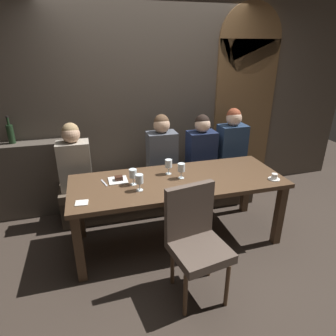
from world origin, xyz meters
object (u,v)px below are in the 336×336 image
at_px(wine_glass_far_right, 133,174).
at_px(chair_near_side, 195,236).
at_px(diner_near_end, 232,142).
at_px(wine_glass_end_left, 169,164).
at_px(diner_far_end, 201,146).
at_px(espresso_cup, 274,177).
at_px(banquette_bench, 161,193).
at_px(dining_table, 178,187).
at_px(diner_redhead, 74,159).
at_px(dessert_plate, 118,179).
at_px(wine_glass_center_front, 139,179).
at_px(fork_on_table, 104,183).
at_px(wine_glass_near_right, 181,168).
at_px(diner_bearded, 162,149).
at_px(wine_bottle_dark_red, 11,133).

bearing_deg(wine_glass_far_right, chair_near_side, -61.88).
bearing_deg(diner_near_end, wine_glass_end_left, -151.61).
bearing_deg(wine_glass_end_left, chair_near_side, -91.07).
xyz_separation_m(diner_far_end, espresso_cup, (0.42, -0.98, -0.05)).
height_order(banquette_bench, wine_glass_far_right, wine_glass_far_right).
distance_m(chair_near_side, diner_near_end, 1.80).
height_order(dining_table, chair_near_side, chair_near_side).
xyz_separation_m(diner_redhead, dessert_plate, (0.44, -0.54, -0.07)).
relative_size(diner_far_end, wine_glass_center_front, 4.77).
distance_m(dining_table, chair_near_side, 0.73).
height_order(diner_redhead, espresso_cup, diner_redhead).
height_order(chair_near_side, fork_on_table, chair_near_side).
height_order(diner_redhead, wine_glass_near_right, diner_redhead).
relative_size(dining_table, diner_bearded, 2.70).
height_order(dining_table, fork_on_table, fork_on_table).
xyz_separation_m(chair_near_side, diner_far_end, (0.61, 1.44, 0.26)).
bearing_deg(wine_glass_center_front, wine_glass_far_right, 104.79).
bearing_deg(wine_glass_center_front, diner_redhead, 126.85).
height_order(wine_glass_end_left, espresso_cup, wine_glass_end_left).
bearing_deg(espresso_cup, wine_glass_near_right, 162.51).
height_order(diner_bearded, espresso_cup, diner_bearded).
height_order(diner_far_end, wine_glass_end_left, diner_far_end).
height_order(diner_near_end, fork_on_table, diner_near_end).
distance_m(banquette_bench, diner_far_end, 0.80).
distance_m(chair_near_side, wine_glass_far_right, 0.88).
xyz_separation_m(chair_near_side, dessert_plate, (-0.53, 0.86, 0.20)).
bearing_deg(diner_redhead, wine_glass_near_right, -31.37).
bearing_deg(diner_far_end, diner_redhead, -178.74).
bearing_deg(diner_far_end, wine_glass_center_front, -138.71).
relative_size(diner_near_end, wine_glass_end_left, 5.09).
distance_m(diner_bearded, fork_on_table, 0.97).
distance_m(banquette_bench, wine_glass_far_right, 1.04).
xyz_separation_m(wine_glass_near_right, espresso_cup, (0.92, -0.29, -0.09)).
bearing_deg(diner_near_end, wine_glass_far_right, -153.64).
bearing_deg(diner_far_end, banquette_bench, -178.58).
xyz_separation_m(banquette_bench, wine_bottle_dark_red, (-1.72, 0.36, 0.84)).
xyz_separation_m(dining_table, wine_glass_far_right, (-0.46, 0.01, 0.20)).
height_order(chair_near_side, wine_glass_end_left, chair_near_side).
bearing_deg(diner_bearded, chair_near_side, -93.34).
relative_size(chair_near_side, wine_glass_near_right, 5.98).
distance_m(chair_near_side, wine_glass_near_right, 0.81).
bearing_deg(dining_table, banquette_bench, 90.00).
xyz_separation_m(diner_bearded, wine_glass_near_right, (0.03, -0.69, 0.02)).
bearing_deg(fork_on_table, dessert_plate, -7.64).
bearing_deg(fork_on_table, wine_glass_far_right, -36.06).
relative_size(wine_bottle_dark_red, wine_glass_far_right, 1.99).
xyz_separation_m(dining_table, wine_glass_center_front, (-0.42, -0.13, 0.20)).
distance_m(banquette_bench, wine_glass_end_left, 0.82).
relative_size(diner_redhead, diner_bearded, 0.97).
height_order(espresso_cup, dessert_plate, espresso_cup).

